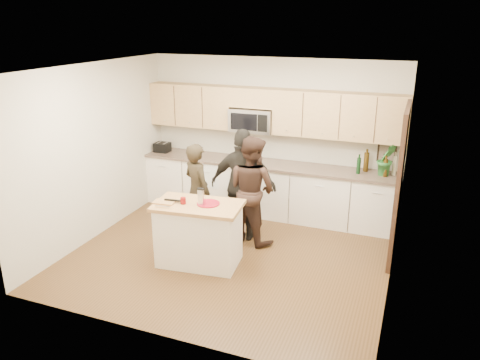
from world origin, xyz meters
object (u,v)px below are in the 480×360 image
at_px(woman_left, 197,191).
at_px(woman_center, 252,189).
at_px(woman_right, 243,185).
at_px(toaster, 162,147).
at_px(island, 199,233).

bearing_deg(woman_left, woman_center, -139.17).
bearing_deg(woman_center, woman_left, 33.29).
distance_m(woman_left, woman_right, 0.73).
bearing_deg(woman_right, toaster, -31.32).
xyz_separation_m(island, woman_left, (-0.41, 0.80, 0.31)).
distance_m(toaster, woman_center, 2.42).
bearing_deg(toaster, island, -49.67).
bearing_deg(island, woman_right, 67.14).
height_order(toaster, woman_center, woman_center).
bearing_deg(island, woman_left, 110.66).
bearing_deg(island, toaster, 124.10).
xyz_separation_m(woman_center, woman_right, (-0.14, 0.01, 0.04)).
height_order(woman_left, woman_center, woman_center).
bearing_deg(toaster, woman_right, -27.56).
relative_size(island, toaster, 4.71).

